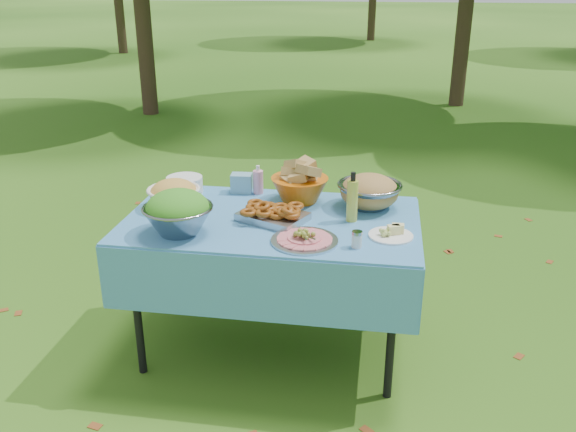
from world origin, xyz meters
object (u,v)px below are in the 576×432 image
object	(u,v)px
picnic_table	(272,286)
plate_stack	(185,185)
oil_bottle	(352,197)
salad_bowl	(178,212)
bread_bowl	(300,183)
charcuterie_platter	(305,235)
pasta_bowl_steel	(369,191)

from	to	relation	value
picnic_table	plate_stack	distance (m)	0.76
picnic_table	oil_bottle	size ratio (longest dim) A/B	5.81
picnic_table	salad_bowl	bearing A→B (deg)	-148.06
picnic_table	bread_bowl	distance (m)	0.56
salad_bowl	charcuterie_platter	xyz separation A→B (m)	(0.60, -0.00, -0.07)
salad_bowl	bread_bowl	bearing A→B (deg)	45.77
charcuterie_platter	salad_bowl	bearing A→B (deg)	179.57
charcuterie_platter	oil_bottle	distance (m)	0.36
bread_bowl	oil_bottle	xyz separation A→B (m)	(0.29, -0.23, 0.02)
oil_bottle	charcuterie_platter	bearing A→B (deg)	-124.31
charcuterie_platter	oil_bottle	world-z (taller)	oil_bottle
plate_stack	oil_bottle	distance (m)	0.99
picnic_table	salad_bowl	distance (m)	0.68
salad_bowl	oil_bottle	distance (m)	0.84
charcuterie_platter	picnic_table	bearing A→B (deg)	128.34
salad_bowl	charcuterie_platter	size ratio (longest dim) A/B	1.04
picnic_table	plate_stack	xyz separation A→B (m)	(-0.55, 0.31, 0.43)
salad_bowl	bread_bowl	xyz separation A→B (m)	(0.50, 0.52, -0.00)
plate_stack	pasta_bowl_steel	size ratio (longest dim) A/B	0.60
salad_bowl	charcuterie_platter	distance (m)	0.60
picnic_table	plate_stack	size ratio (longest dim) A/B	7.29
pasta_bowl_steel	oil_bottle	distance (m)	0.22
plate_stack	picnic_table	bearing A→B (deg)	-29.06
picnic_table	bread_bowl	bearing A→B (deg)	68.82
picnic_table	pasta_bowl_steel	xyz separation A→B (m)	(0.47, 0.24, 0.47)
bread_bowl	pasta_bowl_steel	xyz separation A→B (m)	(0.37, -0.03, -0.01)
picnic_table	charcuterie_platter	world-z (taller)	charcuterie_platter
bread_bowl	charcuterie_platter	bearing A→B (deg)	-79.48
oil_bottle	plate_stack	bearing A→B (deg)	164.07
plate_stack	bread_bowl	xyz separation A→B (m)	(0.65, -0.04, 0.06)
picnic_table	oil_bottle	distance (m)	0.64
salad_bowl	bread_bowl	world-z (taller)	salad_bowl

